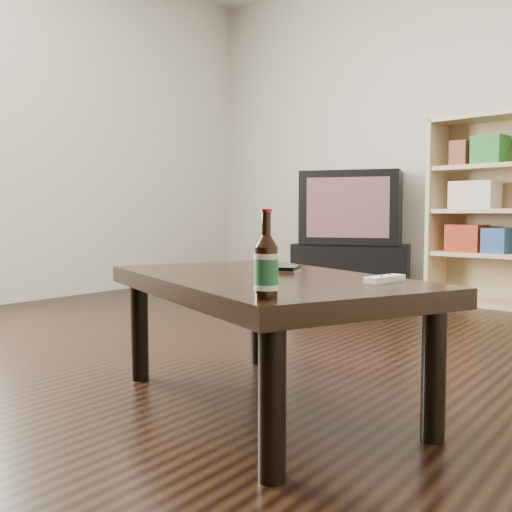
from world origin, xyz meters
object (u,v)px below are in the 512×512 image
Objects in this scene: coffee_table at (263,293)px; beer_bottle at (266,267)px; bookshelf at (483,207)px; remote at (385,279)px; tv at (352,208)px; phone at (290,269)px; tv_stand at (352,266)px.

beer_bottle is at bearing -53.68° from coffee_table.
bookshelf reaches higher than remote.
tv is 0.70× the size of coffee_table.
tv reaches higher than remote.
phone is 0.75× the size of remote.
coffee_table is 8.24× the size of remote.
tv is at bearing 112.11° from coffee_table.
bookshelf is at bearing 73.60° from phone.
bookshelf is 2.77m from coffee_table.
coffee_table is 10.93× the size of phone.
remote is at bearing -72.33° from bookshelf.
tv reaches higher than tv_stand.
tv is at bearing 95.27° from phone.
tv_stand is at bearing 95.27° from phone.
bookshelf is 6.19× the size of beer_bottle.
bookshelf is (1.16, -0.26, -0.01)m from tv.
beer_bottle is (1.55, -3.45, 0.32)m from tv_stand.
tv_stand is 5.92× the size of remote.
phone is (1.23, -2.86, 0.25)m from tv_stand.
tv is at bearing -90.00° from tv_stand.
coffee_table is 0.56m from beer_bottle.
tv_stand is 3.26m from coffee_table.
tv_stand is 0.73× the size of bookshelf.
tv is 3.27m from coffee_table.
remote is at bearing -30.96° from phone.
tv_stand is 0.50m from tv.
beer_bottle is (1.55, -3.45, -0.18)m from tv.
bookshelf reaches higher than tv.
bookshelf reaches higher than beer_bottle.
bookshelf is at bearing 91.40° from coffee_table.
phone is (1.23, -2.86, -0.25)m from tv.
beer_bottle is at bearing -79.77° from phone.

